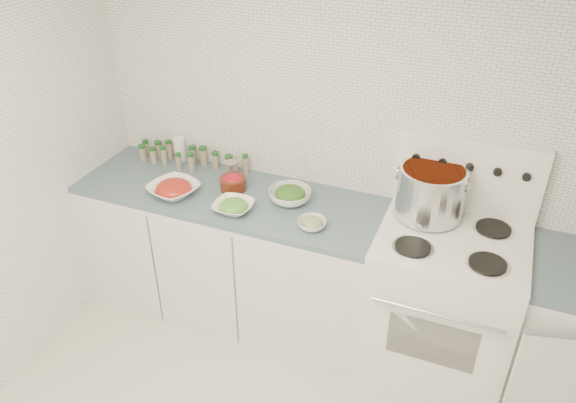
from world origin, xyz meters
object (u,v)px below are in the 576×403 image
object	(u,v)px
stock_pot	(431,190)
bowl_snowpea	(234,206)
bowl_tomato	(174,189)
stove	(442,301)

from	to	relation	value
stock_pot	bowl_snowpea	bearing A→B (deg)	-163.10
bowl_tomato	bowl_snowpea	world-z (taller)	bowl_tomato
bowl_snowpea	stock_pot	bearing A→B (deg)	16.90
stove	bowl_snowpea	size ratio (longest dim) A/B	6.06
stock_pot	stove	bearing A→B (deg)	-42.49
stove	bowl_tomato	bearing A→B (deg)	-175.31
bowl_tomato	bowl_snowpea	size ratio (longest dim) A/B	1.55
stove	stock_pot	distance (m)	0.64
bowl_tomato	stock_pot	bearing A→B (deg)	11.24
stock_pot	bowl_snowpea	world-z (taller)	stock_pot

